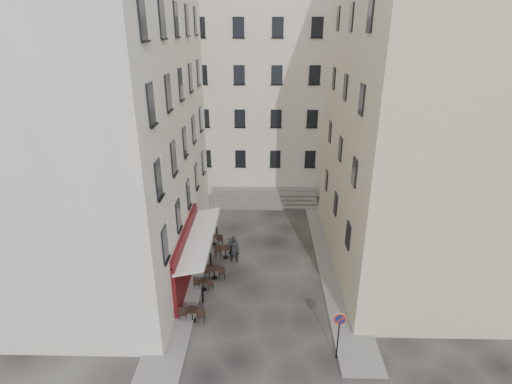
{
  "coord_description": "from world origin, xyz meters",
  "views": [
    {
      "loc": [
        0.07,
        -18.9,
        14.07
      ],
      "look_at": [
        -0.44,
        4.0,
        4.54
      ],
      "focal_mm": 28.0,
      "sensor_mm": 36.0,
      "label": 1
    }
  ],
  "objects_px": {
    "bistro_table_a": "(192,314)",
    "pedestrian": "(234,249)",
    "no_parking_sign": "(339,327)",
    "bistro_table_b": "(204,284)"
  },
  "relations": [
    {
      "from": "bistro_table_a",
      "to": "pedestrian",
      "type": "distance_m",
      "value": 5.93
    },
    {
      "from": "pedestrian",
      "to": "no_parking_sign",
      "type": "bearing_deg",
      "value": 121.69
    },
    {
      "from": "bistro_table_b",
      "to": "pedestrian",
      "type": "relative_size",
      "value": 0.61
    },
    {
      "from": "no_parking_sign",
      "to": "bistro_table_b",
      "type": "relative_size",
      "value": 2.2
    },
    {
      "from": "bistro_table_a",
      "to": "pedestrian",
      "type": "relative_size",
      "value": 0.73
    },
    {
      "from": "bistro_table_b",
      "to": "pedestrian",
      "type": "xyz_separation_m",
      "value": [
        1.52,
        3.0,
        0.53
      ]
    },
    {
      "from": "pedestrian",
      "to": "bistro_table_b",
      "type": "bearing_deg",
      "value": 61.31
    },
    {
      "from": "bistro_table_a",
      "to": "bistro_table_b",
      "type": "height_order",
      "value": "bistro_table_a"
    },
    {
      "from": "bistro_table_a",
      "to": "pedestrian",
      "type": "bearing_deg",
      "value": 72.93
    },
    {
      "from": "no_parking_sign",
      "to": "bistro_table_a",
      "type": "height_order",
      "value": "no_parking_sign"
    }
  ]
}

